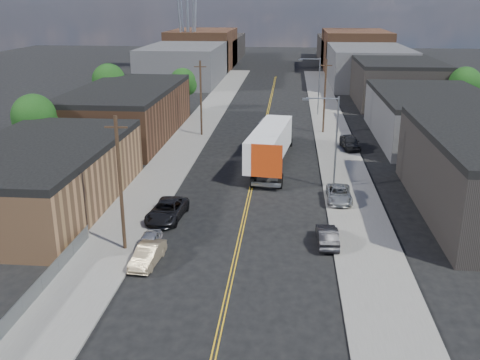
% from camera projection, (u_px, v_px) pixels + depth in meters
% --- Properties ---
extents(ground, '(260.00, 260.00, 0.00)m').
position_uv_depth(ground, '(267.00, 114.00, 85.67)').
color(ground, black).
rests_on(ground, ground).
extents(centerline, '(0.32, 120.00, 0.01)m').
position_uv_depth(centerline, '(262.00, 137.00, 71.51)').
color(centerline, gold).
rests_on(centerline, ground).
extents(sidewalk_left, '(5.00, 140.00, 0.15)m').
position_uv_depth(sidewalk_left, '(192.00, 135.00, 72.33)').
color(sidewalk_left, slate).
rests_on(sidewalk_left, ground).
extents(sidewalk_right, '(5.00, 140.00, 0.15)m').
position_uv_depth(sidewalk_right, '(334.00, 138.00, 70.65)').
color(sidewalk_right, slate).
rests_on(sidewalk_right, ground).
extents(warehouse_tan, '(12.00, 22.00, 5.60)m').
position_uv_depth(warehouse_tan, '(41.00, 176.00, 46.73)').
color(warehouse_tan, '#8E6341').
rests_on(warehouse_tan, ground).
extents(warehouse_brown, '(12.00, 26.00, 6.60)m').
position_uv_depth(warehouse_brown, '(127.00, 112.00, 71.10)').
color(warehouse_brown, '#4E301F').
rests_on(warehouse_brown, ground).
extents(industrial_right_b, '(14.00, 24.00, 6.10)m').
position_uv_depth(industrial_right_b, '(432.00, 116.00, 69.54)').
color(industrial_right_b, '#38373A').
rests_on(industrial_right_b, ground).
extents(industrial_right_c, '(14.00, 22.00, 7.60)m').
position_uv_depth(industrial_right_c, '(396.00, 82.00, 93.83)').
color(industrial_right_c, black).
rests_on(industrial_right_c, ground).
extents(skyline_left_a, '(16.00, 30.00, 8.00)m').
position_uv_depth(skyline_left_a, '(185.00, 63.00, 119.18)').
color(skyline_left_a, '#38373A').
rests_on(skyline_left_a, ground).
extents(skyline_right_a, '(16.00, 30.00, 8.00)m').
position_uv_depth(skyline_right_a, '(367.00, 65.00, 115.65)').
color(skyline_right_a, '#38373A').
rests_on(skyline_right_a, ground).
extents(skyline_left_b, '(16.00, 26.00, 10.00)m').
position_uv_depth(skyline_left_b, '(203.00, 49.00, 142.45)').
color(skyline_left_b, '#4E301F').
rests_on(skyline_left_b, ground).
extents(skyline_right_b, '(16.00, 26.00, 10.00)m').
position_uv_depth(skyline_right_b, '(355.00, 50.00, 138.91)').
color(skyline_right_b, '#4E301F').
rests_on(skyline_right_b, ground).
extents(skyline_left_c, '(16.00, 40.00, 7.00)m').
position_uv_depth(skyline_left_c, '(213.00, 49.00, 161.79)').
color(skyline_left_c, black).
rests_on(skyline_left_c, ground).
extents(skyline_right_c, '(16.00, 40.00, 7.00)m').
position_uv_depth(skyline_right_c, '(347.00, 50.00, 158.26)').
color(skyline_right_c, black).
rests_on(skyline_right_c, ground).
extents(streetlight_near, '(3.39, 0.25, 9.00)m').
position_uv_depth(streetlight_near, '(332.00, 135.00, 50.27)').
color(streetlight_near, gray).
rests_on(streetlight_near, ground).
extents(streetlight_far, '(3.39, 0.25, 9.00)m').
position_uv_depth(streetlight_far, '(317.00, 82.00, 83.29)').
color(streetlight_far, gray).
rests_on(streetlight_far, ground).
extents(utility_pole_left_near, '(1.60, 0.26, 10.00)m').
position_uv_depth(utility_pole_left_near, '(120.00, 184.00, 37.57)').
color(utility_pole_left_near, black).
rests_on(utility_pole_left_near, ground).
extents(utility_pole_left_far, '(1.60, 0.26, 10.00)m').
position_uv_depth(utility_pole_left_far, '(201.00, 98.00, 70.60)').
color(utility_pole_left_far, black).
rests_on(utility_pole_left_far, ground).
extents(utility_pole_right, '(1.60, 0.26, 10.00)m').
position_uv_depth(utility_pole_right, '(325.00, 96.00, 71.98)').
color(utility_pole_right, black).
rests_on(utility_pole_right, ground).
extents(chainlink_fence, '(0.05, 16.00, 1.22)m').
position_uv_depth(chainlink_fence, '(42.00, 284.00, 33.16)').
color(chainlink_fence, slate).
rests_on(chainlink_fence, ground).
extents(tree_left_near, '(4.85, 4.76, 7.91)m').
position_uv_depth(tree_left_near, '(35.00, 119.00, 57.82)').
color(tree_left_near, black).
rests_on(tree_left_near, ground).
extents(tree_left_mid, '(5.10, 5.04, 8.37)m').
position_uv_depth(tree_left_mid, '(109.00, 83.00, 81.31)').
color(tree_left_mid, black).
rests_on(tree_left_mid, ground).
extents(tree_left_far, '(4.35, 4.20, 6.97)m').
position_uv_depth(tree_left_far, '(183.00, 83.00, 87.33)').
color(tree_left_far, black).
rests_on(tree_left_far, ground).
extents(tree_right_far, '(4.85, 4.76, 7.91)m').
position_uv_depth(tree_right_far, '(465.00, 85.00, 81.36)').
color(tree_right_far, black).
rests_on(tree_right_far, ground).
extents(semi_truck, '(4.67, 17.79, 4.58)m').
position_uv_depth(semi_truck, '(270.00, 142.00, 58.67)').
color(semi_truck, silver).
rests_on(semi_truck, ground).
extents(car_left_a, '(1.60, 3.82, 1.29)m').
position_uv_depth(car_left_a, '(149.00, 243.00, 38.85)').
color(car_left_a, '#B8B9BD').
rests_on(car_left_a, ground).
extents(car_left_b, '(1.84, 4.28, 1.37)m').
position_uv_depth(car_left_b, '(148.00, 255.00, 36.91)').
color(car_left_b, '#9C8766').
rests_on(car_left_b, ground).
extents(car_left_c, '(3.02, 5.78, 1.55)m').
position_uv_depth(car_left_c, '(167.00, 210.00, 44.47)').
color(car_left_c, black).
rests_on(car_left_c, ground).
extents(car_right_oncoming, '(1.62, 4.25, 1.38)m').
position_uv_depth(car_right_oncoming, '(327.00, 236.00, 39.85)').
color(car_right_oncoming, black).
rests_on(car_right_oncoming, ground).
extents(car_right_lot_a, '(2.24, 4.75, 1.31)m').
position_uv_depth(car_right_lot_a, '(339.00, 194.00, 48.18)').
color(car_right_lot_a, '#9B9E9F').
rests_on(car_right_lot_a, sidewalk_right).
extents(car_right_lot_c, '(2.52, 5.03, 1.64)m').
position_uv_depth(car_right_lot_c, '(350.00, 142.00, 65.18)').
color(car_right_lot_c, black).
rests_on(car_right_lot_c, sidewalk_right).
extents(car_ahead_truck, '(2.97, 5.89, 1.60)m').
position_uv_depth(car_ahead_truck, '(281.00, 137.00, 68.20)').
color(car_ahead_truck, black).
rests_on(car_ahead_truck, ground).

